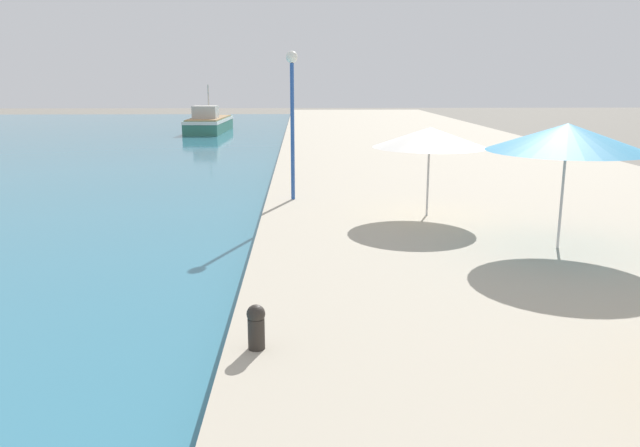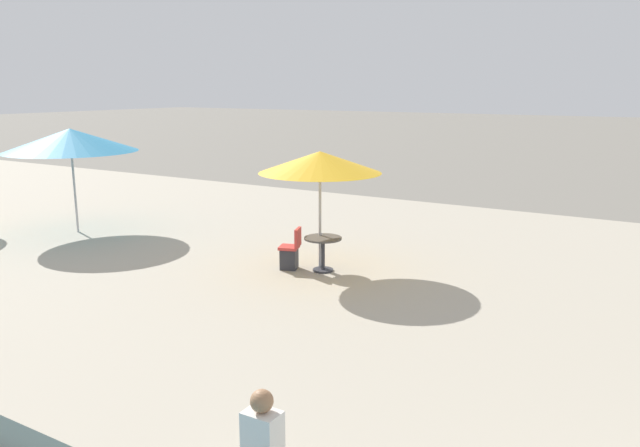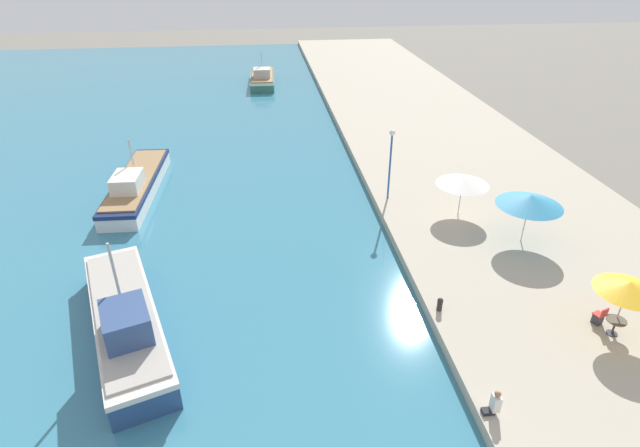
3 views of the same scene
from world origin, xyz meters
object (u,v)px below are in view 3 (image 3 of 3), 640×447
fishing_boat_near (126,320)px  cafe_umbrella_white (530,200)px  cafe_umbrella_striped (463,180)px  person_at_quay (494,403)px  cafe_umbrella_pink (629,287)px  cafe_table (615,324)px  lamppost (391,153)px  mooring_bollard (440,304)px  cafe_chair_left (599,317)px  fishing_boat_far (263,78)px  fishing_boat_mid (136,184)px

fishing_boat_near → cafe_umbrella_white: bearing=-5.7°
cafe_umbrella_striped → person_at_quay: size_ratio=3.04×
person_at_quay → cafe_umbrella_white: bearing=59.4°
cafe_umbrella_pink → cafe_table: size_ratio=3.26×
fishing_boat_near → lamppost: bearing=18.6°
cafe_umbrella_white → lamppost: 8.58m
cafe_umbrella_striped → cafe_umbrella_pink: bearing=-76.3°
cafe_umbrella_pink → mooring_bollard: size_ratio=3.99×
cafe_umbrella_white → person_at_quay: (-6.42, -10.87, -2.03)m
person_at_quay → lamppost: bearing=88.8°
cafe_umbrella_white → cafe_chair_left: bearing=-89.8°
cafe_table → mooring_bollard: size_ratio=1.22×
fishing_boat_far → lamppost: (7.34, -32.86, 2.86)m
mooring_bollard → lamppost: 11.62m
fishing_boat_far → cafe_table: (13.66, -46.52, 0.30)m
cafe_umbrella_pink → cafe_umbrella_white: size_ratio=0.75×
cafe_umbrella_white → cafe_umbrella_pink: bearing=-87.0°
cafe_umbrella_white → cafe_table: bearing=-88.0°
cafe_umbrella_pink → cafe_umbrella_striped: bearing=103.7°
fishing_boat_mid → cafe_umbrella_striped: fishing_boat_mid is taller
fishing_boat_far → cafe_umbrella_white: bearing=-69.0°
fishing_boat_near → cafe_table: bearing=-27.1°
fishing_boat_far → person_at_quay: size_ratio=8.54×
cafe_umbrella_pink → cafe_chair_left: 2.10m
cafe_umbrella_striped → cafe_chair_left: cafe_umbrella_striped is taller
cafe_umbrella_striped → mooring_bollard: (-4.16, -8.76, -1.83)m
cafe_umbrella_striped → cafe_chair_left: (2.31, -10.46, -1.85)m
fishing_boat_near → lamppost: lamppost is taller
fishing_boat_near → lamppost: size_ratio=2.29×
fishing_boat_far → person_at_quay: fishing_boat_far is taller
cafe_umbrella_striped → mooring_bollard: size_ratio=4.78×
fishing_boat_mid → cafe_table: bearing=-35.4°
cafe_table → mooring_bollard: (-6.70, 2.37, -0.18)m
fishing_boat_mid → cafe_umbrella_white: size_ratio=3.16×
fishing_boat_far → cafe_umbrella_white: (13.39, -38.91, 2.26)m
mooring_bollard → cafe_umbrella_pink: bearing=-18.0°
cafe_umbrella_striped → cafe_table: cafe_umbrella_striped is taller
cafe_umbrella_pink → cafe_umbrella_white: cafe_umbrella_white is taller
cafe_umbrella_striped → cafe_chair_left: bearing=-77.5°
cafe_table → lamppost: bearing=114.8°
cafe_chair_left → mooring_bollard: (-6.47, 1.69, 0.02)m
fishing_boat_near → fishing_boat_mid: size_ratio=0.96×
cafe_chair_left → cafe_umbrella_pink: bearing=-74.7°
cafe_umbrella_pink → cafe_umbrella_striped: (-2.68, 10.99, -0.14)m
cafe_umbrella_striped → mooring_bollard: bearing=-115.4°
fishing_boat_far → cafe_table: size_ratio=10.99×
fishing_boat_far → cafe_table: bearing=-71.7°
cafe_chair_left → person_at_quay: bearing=-167.7°
cafe_umbrella_white → fishing_boat_mid: bearing=156.6°
mooring_bollard → lamppost: (0.38, 11.28, 2.74)m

